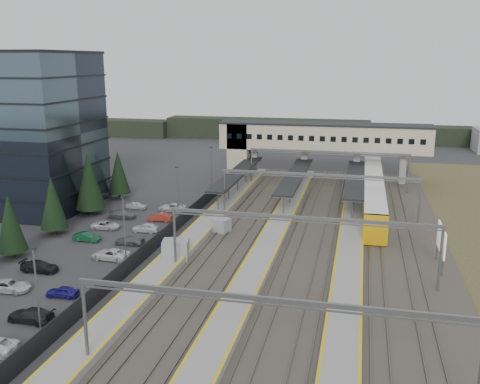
% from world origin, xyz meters
% --- Properties ---
extents(ground, '(220.00, 220.00, 0.00)m').
position_xyz_m(ground, '(0.00, 0.00, 0.00)').
color(ground, '#2B2B2D').
rests_on(ground, ground).
extents(office_building, '(24.30, 18.30, 24.30)m').
position_xyz_m(office_building, '(-36.00, 12.00, 12.19)').
color(office_building, '#394C57').
rests_on(office_building, ground).
extents(conifer_row, '(4.42, 49.82, 9.50)m').
position_xyz_m(conifer_row, '(-22.00, -3.86, 4.84)').
color(conifer_row, black).
rests_on(conifer_row, ground).
extents(car_park, '(10.60, 44.68, 1.28)m').
position_xyz_m(car_park, '(-13.21, -6.37, 0.60)').
color(car_park, '#BABABF').
rests_on(car_park, ground).
extents(lampposts, '(0.50, 53.25, 8.07)m').
position_xyz_m(lampposts, '(-8.00, 1.25, 4.34)').
color(lampposts, slate).
rests_on(lampposts, ground).
extents(fence, '(0.08, 90.00, 2.00)m').
position_xyz_m(fence, '(-6.50, 5.00, 1.00)').
color(fence, '#26282B').
rests_on(fence, ground).
extents(relay_cabin_near, '(3.33, 2.70, 2.48)m').
position_xyz_m(relay_cabin_near, '(-2.90, -5.34, 1.24)').
color(relay_cabin_near, gray).
rests_on(relay_cabin_near, ground).
extents(relay_cabin_far, '(2.72, 2.50, 2.04)m').
position_xyz_m(relay_cabin_far, '(-0.35, 5.77, 1.02)').
color(relay_cabin_far, gray).
rests_on(relay_cabin_far, ground).
extents(rail_corridor, '(34.00, 90.00, 0.92)m').
position_xyz_m(rail_corridor, '(9.34, 5.00, 0.29)').
color(rail_corridor, '#36322A').
rests_on(rail_corridor, ground).
extents(canopies, '(23.10, 30.00, 3.28)m').
position_xyz_m(canopies, '(7.00, 27.00, 3.92)').
color(canopies, black).
rests_on(canopies, ground).
extents(footbridge, '(40.40, 6.40, 11.20)m').
position_xyz_m(footbridge, '(7.70, 42.00, 7.93)').
color(footbridge, '#BCB090').
rests_on(footbridge, ground).
extents(gantries, '(28.40, 62.28, 7.17)m').
position_xyz_m(gantries, '(12.00, 3.00, 6.00)').
color(gantries, slate).
rests_on(gantries, ground).
extents(train, '(3.07, 42.74, 3.87)m').
position_xyz_m(train, '(20.00, 25.45, 2.20)').
color(train, silver).
rests_on(train, ground).
extents(billboard, '(0.20, 5.88, 4.97)m').
position_xyz_m(billboard, '(26.96, -1.28, 3.33)').
color(billboard, slate).
rests_on(billboard, ground).
extents(treeline_far, '(170.00, 19.00, 7.00)m').
position_xyz_m(treeline_far, '(23.81, 92.28, 2.95)').
color(treeline_far, black).
rests_on(treeline_far, ground).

